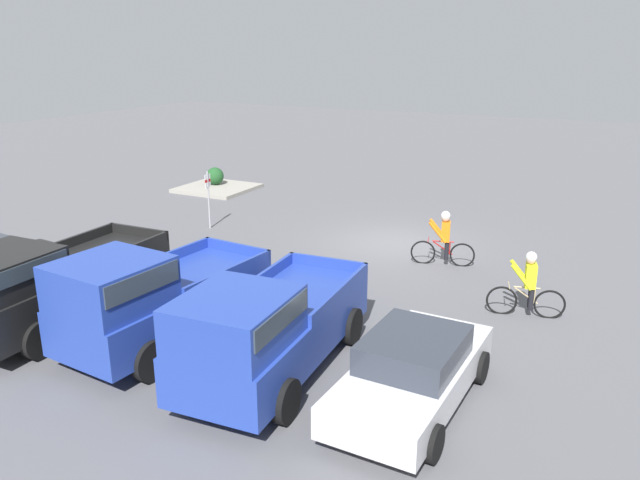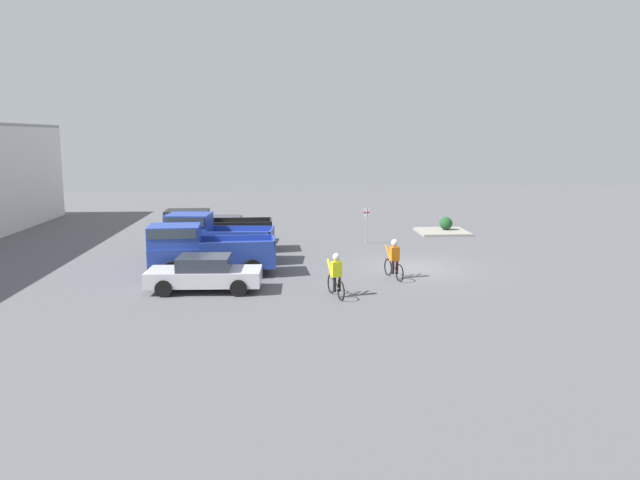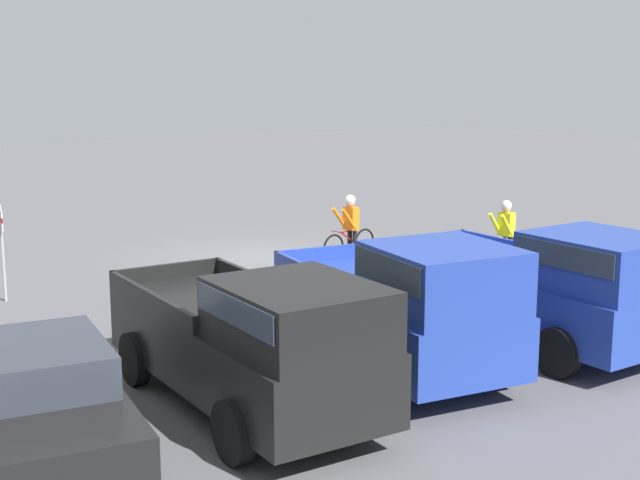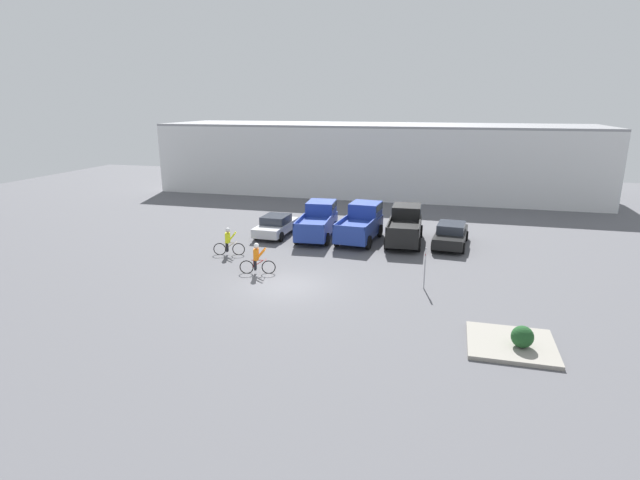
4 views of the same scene
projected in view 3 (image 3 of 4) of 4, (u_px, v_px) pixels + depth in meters
The scene contains 9 objects.
ground_plane at pixel (257, 258), 22.72m from camera, with size 80.00×80.00×0.00m, color #56565B.
sedan_0 at pixel (635, 285), 16.95m from camera, with size 2.03×4.31×1.35m.
pickup_truck_0 at pixel (546, 286), 15.12m from camera, with size 2.41×5.31×2.14m.
pickup_truck_1 at pixel (406, 304), 13.74m from camera, with size 2.52×4.99×2.24m.
pickup_truck_2 at pixel (255, 339), 12.13m from camera, with size 2.26×5.37×2.11m.
sedan_1 at pixel (41, 397), 11.05m from camera, with size 2.20×4.67×1.42m.
cyclist_0 at pixel (350, 226), 22.47m from camera, with size 1.81×0.58×1.66m.
cyclist_1 at pixel (505, 232), 21.64m from camera, with size 1.78×0.57×1.64m.
fire_lane_sign at pixel (2, 243), 18.19m from camera, with size 0.06×0.30×2.03m.
Camera 3 is at (9.89, 19.98, 4.70)m, focal length 50.00 mm.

